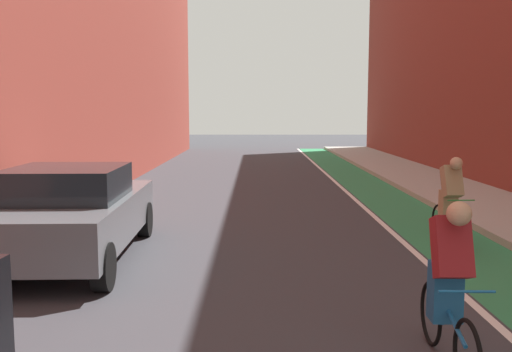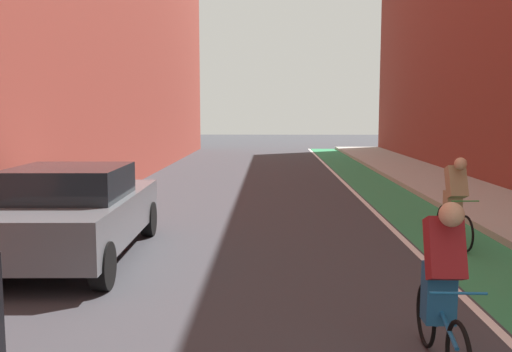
# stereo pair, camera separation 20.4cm
# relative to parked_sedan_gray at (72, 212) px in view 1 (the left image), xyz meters

# --- Properties ---
(ground_plane) EXTENTS (89.91, 89.91, 0.00)m
(ground_plane) POSITION_rel_parked_sedan_gray_xyz_m (3.17, 4.99, -0.79)
(ground_plane) COLOR #38383D
(bike_lane_paint) EXTENTS (1.60, 40.87, 0.00)m
(bike_lane_paint) POSITION_rel_parked_sedan_gray_xyz_m (6.59, 6.99, -0.79)
(bike_lane_paint) COLOR #2D8451
(bike_lane_paint) RESTS_ON ground
(lane_divider_stripe) EXTENTS (0.12, 40.87, 0.00)m
(lane_divider_stripe) POSITION_rel_parked_sedan_gray_xyz_m (5.69, 6.99, -0.79)
(lane_divider_stripe) COLOR white
(lane_divider_stripe) RESTS_ON ground
(sidewalk_right) EXTENTS (2.77, 40.87, 0.14)m
(sidewalk_right) POSITION_rel_parked_sedan_gray_xyz_m (8.77, 6.99, -0.72)
(sidewalk_right) COLOR #A8A59E
(sidewalk_right) RESTS_ON ground
(parked_sedan_gray) EXTENTS (2.11, 4.48, 1.53)m
(parked_sedan_gray) POSITION_rel_parked_sedan_gray_xyz_m (0.00, 0.00, 0.00)
(parked_sedan_gray) COLOR #595B60
(parked_sedan_gray) RESTS_ON ground
(cyclist_mid) EXTENTS (0.48, 1.71, 1.61)m
(cyclist_mid) POSITION_rel_parked_sedan_gray_xyz_m (4.77, -3.82, 0.02)
(cyclist_mid) COLOR black
(cyclist_mid) RESTS_ON ground
(cyclist_trailing) EXTENTS (0.48, 1.68, 1.60)m
(cyclist_trailing) POSITION_rel_parked_sedan_gray_xyz_m (6.50, 1.17, 0.06)
(cyclist_trailing) COLOR black
(cyclist_trailing) RESTS_ON ground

